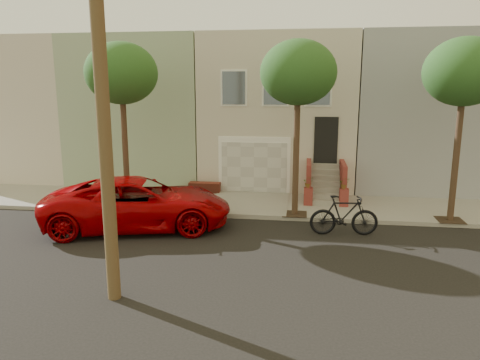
# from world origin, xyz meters

# --- Properties ---
(ground) EXTENTS (90.00, 90.00, 0.00)m
(ground) POSITION_xyz_m (0.00, 0.00, 0.00)
(ground) COLOR black
(ground) RESTS_ON ground
(sidewalk) EXTENTS (40.00, 3.70, 0.15)m
(sidewalk) POSITION_xyz_m (0.00, 5.35, 0.07)
(sidewalk) COLOR gray
(sidewalk) RESTS_ON ground
(house_row) EXTENTS (33.10, 11.70, 7.00)m
(house_row) POSITION_xyz_m (0.00, 11.19, 3.64)
(house_row) COLOR beige
(house_row) RESTS_ON sidewalk
(tree_left) EXTENTS (2.70, 2.57, 6.30)m
(tree_left) POSITION_xyz_m (-5.50, 3.90, 5.26)
(tree_left) COLOR #2D2116
(tree_left) RESTS_ON sidewalk
(tree_mid) EXTENTS (2.70, 2.57, 6.30)m
(tree_mid) POSITION_xyz_m (1.00, 3.90, 5.26)
(tree_mid) COLOR #2D2116
(tree_mid) RESTS_ON sidewalk
(tree_right) EXTENTS (2.70, 2.57, 6.30)m
(tree_right) POSITION_xyz_m (6.50, 3.90, 5.26)
(tree_right) COLOR #2D2116
(tree_right) RESTS_ON sidewalk
(pickup_truck) EXTENTS (6.84, 4.42, 1.75)m
(pickup_truck) POSITION_xyz_m (-4.31, 1.97, 0.88)
(pickup_truck) COLOR #990003
(pickup_truck) RESTS_ON ground
(motorcycle) EXTENTS (2.28, 0.83, 1.34)m
(motorcycle) POSITION_xyz_m (2.64, 2.17, 0.67)
(motorcycle) COLOR black
(motorcycle) RESTS_ON ground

